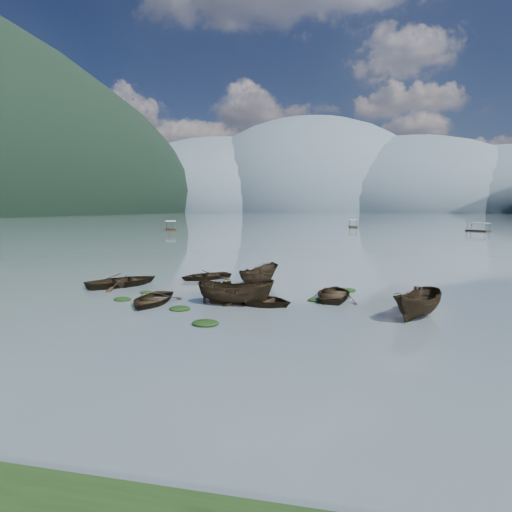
% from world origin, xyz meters
% --- Properties ---
extents(ground_plane, '(2400.00, 2400.00, 0.00)m').
position_xyz_m(ground_plane, '(0.00, 0.00, 0.00)').
color(ground_plane, slate).
extents(haze_mtn_a, '(520.00, 520.00, 280.00)m').
position_xyz_m(haze_mtn_a, '(-260.00, 900.00, 0.00)').
color(haze_mtn_a, '#475666').
rests_on(haze_mtn_a, ground).
extents(haze_mtn_b, '(520.00, 520.00, 340.00)m').
position_xyz_m(haze_mtn_b, '(-60.00, 900.00, 0.00)').
color(haze_mtn_b, '#475666').
rests_on(haze_mtn_b, ground).
extents(haze_mtn_c, '(520.00, 520.00, 260.00)m').
position_xyz_m(haze_mtn_c, '(140.00, 900.00, 0.00)').
color(haze_mtn_c, '#475666').
rests_on(haze_mtn_c, ground).
extents(haze_mtn_d, '(520.00, 520.00, 220.00)m').
position_xyz_m(haze_mtn_d, '(320.00, 900.00, 0.00)').
color(haze_mtn_d, '#475666').
rests_on(haze_mtn_d, ground).
extents(rowboat_0, '(3.12, 4.24, 0.85)m').
position_xyz_m(rowboat_0, '(-4.62, 3.76, 0.00)').
color(rowboat_0, black).
rests_on(rowboat_0, ground).
extents(rowboat_1, '(6.08, 6.27, 1.06)m').
position_xyz_m(rowboat_1, '(-9.21, 8.49, 0.00)').
color(rowboat_1, black).
rests_on(rowboat_1, ground).
extents(rowboat_2, '(4.58, 1.79, 1.76)m').
position_xyz_m(rowboat_2, '(0.34, 4.46, 0.00)').
color(rowboat_2, black).
rests_on(rowboat_2, ground).
extents(rowboat_3, '(3.40, 4.54, 0.89)m').
position_xyz_m(rowboat_3, '(5.96, 7.50, 0.00)').
color(rowboat_3, black).
rests_on(rowboat_3, ground).
extents(rowboat_4, '(5.11, 4.31, 0.90)m').
position_xyz_m(rowboat_4, '(1.54, 4.87, 0.00)').
color(rowboat_4, black).
rests_on(rowboat_4, ground).
extents(rowboat_5, '(3.67, 4.60, 1.69)m').
position_xyz_m(rowboat_5, '(10.26, 3.70, 0.00)').
color(rowboat_5, black).
rests_on(rowboat_5, ground).
extents(rowboat_7, '(5.06, 5.03, 0.86)m').
position_xyz_m(rowboat_7, '(-4.24, 12.46, 0.00)').
color(rowboat_7, black).
rests_on(rowboat_7, ground).
extents(rowboat_8, '(3.20, 4.57, 1.65)m').
position_xyz_m(rowboat_8, '(0.42, 11.02, 0.00)').
color(rowboat_8, black).
rests_on(rowboat_8, ground).
extents(weed_clump_0, '(1.21, 0.99, 0.26)m').
position_xyz_m(weed_clump_0, '(-2.40, 2.67, 0.00)').
color(weed_clump_0, black).
rests_on(weed_clump_0, ground).
extents(weed_clump_1, '(1.11, 0.89, 0.24)m').
position_xyz_m(weed_clump_1, '(-6.77, 4.18, 0.00)').
color(weed_clump_1, black).
rests_on(weed_clump_1, ground).
extents(weed_clump_2, '(1.33, 1.07, 0.29)m').
position_xyz_m(weed_clump_2, '(-0.06, 0.21, 0.00)').
color(weed_clump_2, black).
rests_on(weed_clump_2, ground).
extents(weed_clump_3, '(0.98, 0.82, 0.22)m').
position_xyz_m(weed_clump_3, '(6.52, 7.70, 0.00)').
color(weed_clump_3, black).
rests_on(weed_clump_3, ground).
extents(weed_clump_4, '(1.11, 0.88, 0.23)m').
position_xyz_m(weed_clump_4, '(4.95, 6.41, 0.00)').
color(weed_clump_4, black).
rests_on(weed_clump_4, ground).
extents(weed_clump_5, '(0.94, 0.76, 0.20)m').
position_xyz_m(weed_clump_5, '(-6.33, 6.46, 0.00)').
color(weed_clump_5, black).
rests_on(weed_clump_5, ground).
extents(weed_clump_6, '(0.86, 0.72, 0.18)m').
position_xyz_m(weed_clump_6, '(-0.28, 9.05, 0.00)').
color(weed_clump_6, black).
rests_on(weed_clump_6, ground).
extents(weed_clump_7, '(1.17, 0.93, 0.25)m').
position_xyz_m(weed_clump_7, '(6.82, 9.80, 0.00)').
color(weed_clump_7, black).
rests_on(weed_clump_7, ground).
extents(pontoon_left, '(5.04, 7.05, 2.50)m').
position_xyz_m(pontoon_left, '(-36.87, 80.18, 0.00)').
color(pontoon_left, black).
rests_on(pontoon_left, ground).
extents(pontoon_centre, '(2.60, 6.12, 2.34)m').
position_xyz_m(pontoon_centre, '(10.57, 109.58, 0.00)').
color(pontoon_centre, black).
rests_on(pontoon_centre, ground).
extents(pontoon_right, '(5.34, 5.53, 2.08)m').
position_xyz_m(pontoon_right, '(40.93, 93.07, 0.00)').
color(pontoon_right, black).
rests_on(pontoon_right, ground).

